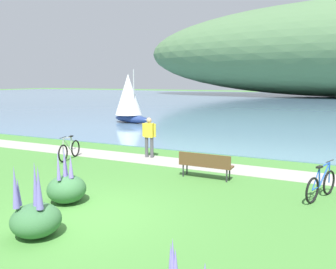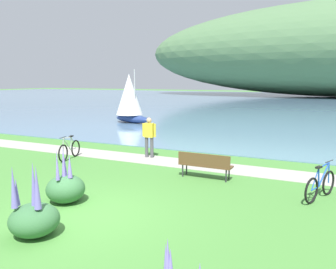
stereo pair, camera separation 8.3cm
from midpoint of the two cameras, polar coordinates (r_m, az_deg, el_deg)
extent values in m
plane|color=#478438|center=(8.90, -13.21, -12.79)|extent=(200.00, 200.00, 0.00)
cube|color=#5B7F9E|center=(54.75, 19.74, 5.12)|extent=(180.00, 80.00, 0.04)
cube|color=#A39E93|center=(13.70, 2.04, -4.76)|extent=(60.00, 1.50, 0.01)
cube|color=brown|center=(11.63, 6.14, -5.05)|extent=(1.81, 0.50, 0.05)
cube|color=brown|center=(11.39, 5.80, -4.19)|extent=(1.80, 0.06, 0.40)
cylinder|color=#2D2D33|center=(12.11, 2.97, -5.55)|extent=(0.05, 0.05, 0.45)
cylinder|color=#2D2D33|center=(11.62, 9.97, -6.30)|extent=(0.05, 0.05, 0.45)
cylinder|color=#2D2D33|center=(11.81, 2.33, -5.92)|extent=(0.05, 0.05, 0.45)
cylinder|color=#2D2D33|center=(11.31, 9.50, -6.72)|extent=(0.05, 0.05, 0.45)
torus|color=black|center=(10.97, 24.93, -7.23)|extent=(0.33, 0.69, 0.72)
torus|color=black|center=(10.04, 22.58, -8.55)|extent=(0.33, 0.69, 0.72)
cylinder|color=#1E4CB2|center=(10.58, 24.33, -6.02)|extent=(0.27, 0.58, 0.61)
cylinder|color=#1E4CB2|center=(10.49, 24.34, -4.66)|extent=(0.29, 0.62, 0.09)
cylinder|color=#1E4CB2|center=(10.30, 23.59, -6.52)|extent=(0.09, 0.13, 0.54)
cylinder|color=#1E4CB2|center=(10.22, 23.10, -8.21)|extent=(0.19, 0.41, 0.05)
cylinder|color=#1E4CB2|center=(10.11, 23.10, -6.83)|extent=(0.17, 0.35, 0.56)
cylinder|color=#1E4CB2|center=(10.87, 24.98, -5.74)|extent=(0.07, 0.09, 0.60)
cube|color=black|center=(10.19, 23.61, -4.97)|extent=(0.18, 0.26, 0.05)
cylinder|color=black|center=(10.77, 25.05, -4.01)|extent=(0.20, 0.45, 0.02)
torus|color=black|center=(14.44, -17.16, -3.01)|extent=(0.22, 0.72, 0.72)
torus|color=black|center=(15.34, -15.24, -2.23)|extent=(0.22, 0.72, 0.72)
cylinder|color=silver|center=(14.67, -16.57, -1.56)|extent=(0.18, 0.60, 0.61)
cylinder|color=silver|center=(14.66, -16.55, -0.51)|extent=(0.18, 0.65, 0.09)
cylinder|color=silver|center=(14.95, -15.97, -1.43)|extent=(0.07, 0.13, 0.54)
cylinder|color=silver|center=(15.15, -15.61, -2.34)|extent=(0.12, 0.42, 0.05)
cylinder|color=silver|center=(15.14, -15.59, -1.33)|extent=(0.11, 0.37, 0.56)
cylinder|color=silver|center=(14.40, -17.17, -1.82)|extent=(0.05, 0.09, 0.60)
cube|color=black|center=(14.94, -15.94, -0.29)|extent=(0.15, 0.26, 0.05)
cylinder|color=black|center=(14.36, -17.19, -0.47)|extent=(0.13, 0.47, 0.02)
cylinder|color=#4C4C51|center=(14.66, -3.73, -2.12)|extent=(0.14, 0.14, 0.88)
cylinder|color=#4C4C51|center=(14.57, -2.86, -2.18)|extent=(0.14, 0.14, 0.88)
cube|color=yellow|center=(14.49, -3.32, 0.72)|extent=(0.40, 0.26, 0.60)
sphere|color=tan|center=(14.43, -3.34, 2.37)|extent=(0.22, 0.22, 0.22)
cylinder|color=yellow|center=(14.59, -4.27, 0.77)|extent=(0.09, 0.09, 0.56)
cylinder|color=yellow|center=(14.39, -2.36, 0.67)|extent=(0.09, 0.09, 0.56)
cone|color=#8470D1|center=(4.53, 0.18, -21.03)|extent=(0.14, 0.14, 0.74)
cone|color=#8470D1|center=(4.54, -0.15, -21.35)|extent=(0.09, 0.09, 0.68)
ellipsoid|color=#386B3D|center=(7.98, -21.31, -13.10)|extent=(1.05, 1.05, 0.70)
cylinder|color=#386B3D|center=(7.84, -21.21, -11.40)|extent=(0.02, 0.02, 0.12)
cone|color=#7A6BC6|center=(7.68, -21.44, -7.65)|extent=(0.14, 0.14, 0.95)
cylinder|color=#386B3D|center=(7.64, -20.72, -11.92)|extent=(0.02, 0.02, 0.12)
cone|color=#7A6BC6|center=(7.47, -20.94, -8.23)|extent=(0.15, 0.15, 0.91)
cylinder|color=#386B3D|center=(7.87, -24.07, -11.49)|extent=(0.02, 0.02, 0.12)
cone|color=#7A6BC6|center=(7.72, -24.31, -7.98)|extent=(0.14, 0.14, 0.89)
cylinder|color=#386B3D|center=(7.99, -23.72, -11.15)|extent=(0.02, 0.02, 0.12)
cone|color=#7A6BC6|center=(7.88, -23.89, -8.71)|extent=(0.13, 0.13, 0.59)
ellipsoid|color=#386B3D|center=(9.74, -16.69, -8.67)|extent=(1.03, 1.03, 0.75)
cylinder|color=#386B3D|center=(9.62, -16.91, -7.13)|extent=(0.02, 0.02, 0.12)
cone|color=#8470D1|center=(9.50, -17.04, -4.39)|extent=(0.11, 0.11, 0.82)
cylinder|color=#386B3D|center=(9.39, -17.85, -7.58)|extent=(0.02, 0.02, 0.12)
cone|color=#8470D1|center=(9.27, -17.99, -4.88)|extent=(0.10, 0.10, 0.79)
cylinder|color=#386B3D|center=(9.70, -16.82, -6.98)|extent=(0.02, 0.02, 0.12)
cone|color=#8470D1|center=(9.61, -16.93, -4.79)|extent=(0.15, 0.15, 0.64)
cylinder|color=#386B3D|center=(9.51, -15.97, -7.27)|extent=(0.02, 0.02, 0.12)
cone|color=#8470D1|center=(9.41, -16.07, -5.08)|extent=(0.13, 0.13, 0.63)
ellipsoid|color=navy|center=(26.37, -6.13, 2.61)|extent=(3.55, 1.71, 0.60)
cylinder|color=#B2B2B2|center=(26.03, -5.78, 6.96)|extent=(0.09, 0.09, 3.42)
cone|color=white|center=(26.45, -6.69, 6.61)|extent=(2.44, 2.44, 3.08)
camera|label=1|loc=(0.04, -90.16, -0.03)|focal=36.76mm
camera|label=2|loc=(0.04, 89.84, 0.03)|focal=36.76mm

